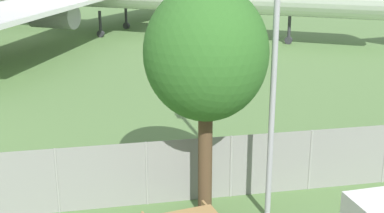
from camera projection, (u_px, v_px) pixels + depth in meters
name	position (u px, v px, depth m)	size (l,w,h in m)	color
perimeter_fence	(231.00, 167.00, 16.07)	(56.07, 0.07, 1.97)	gray
tree_near_hangar	(206.00, 54.00, 14.00)	(3.31, 3.31, 6.49)	#4C3823
light_mast	(276.00, 31.00, 13.57)	(0.44, 0.44, 8.81)	#99999E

